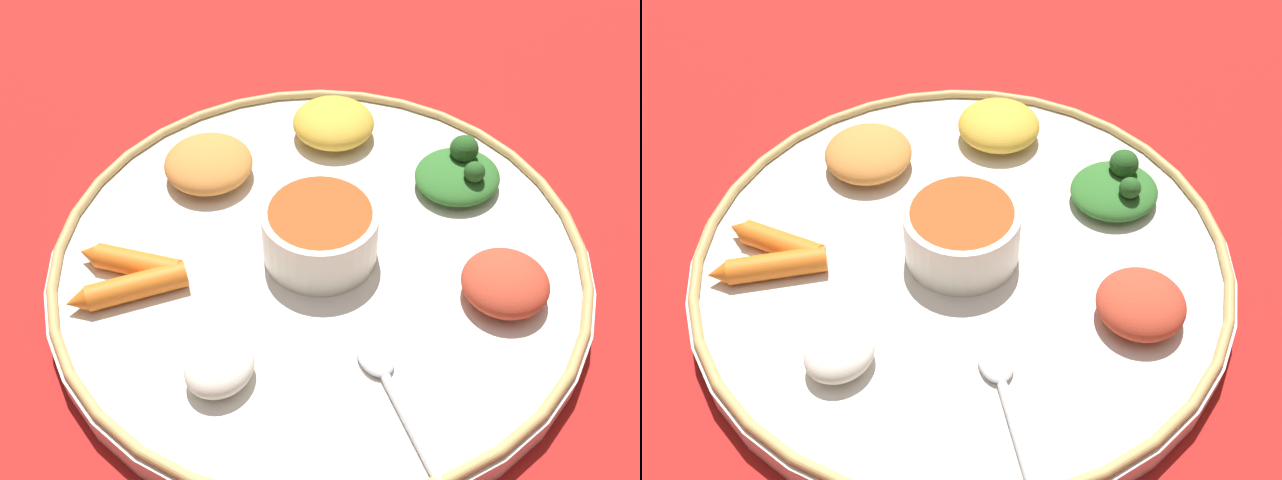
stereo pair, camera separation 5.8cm
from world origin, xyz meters
TOP-DOWN VIEW (x-y plane):
  - ground_plane at (0.00, 0.00)m, footprint 2.40×2.40m
  - platter at (0.00, 0.00)m, footprint 0.42×0.42m
  - platter_rim at (0.00, 0.00)m, footprint 0.41×0.41m
  - center_bowl at (0.00, 0.00)m, footprint 0.09×0.09m
  - spoon at (-0.02, 0.14)m, footprint 0.04×0.17m
  - greens_pile at (-0.13, -0.05)m, footprint 0.10×0.09m
  - carrot_near_spoon at (0.14, -0.01)m, footprint 0.08×0.05m
  - carrot_outer at (0.15, 0.02)m, footprint 0.09×0.03m
  - mound_rice_white at (0.09, 0.10)m, footprint 0.07×0.07m
  - mound_berbere_red at (-0.12, 0.07)m, footprint 0.09×0.09m
  - mound_squash at (0.08, -0.11)m, footprint 0.08×0.09m
  - mound_lentil_yellow at (-0.04, -0.14)m, footprint 0.09×0.09m

SIDE VIEW (x-z plane):
  - ground_plane at x=0.00m, z-range 0.00..0.00m
  - platter at x=0.00m, z-range 0.00..0.02m
  - platter_rim at x=0.00m, z-range 0.02..0.03m
  - spoon at x=-0.02m, z-range 0.02..0.03m
  - carrot_near_spoon at x=0.14m, z-range 0.02..0.04m
  - carrot_outer at x=0.15m, z-range 0.02..0.04m
  - mound_rice_white at x=0.09m, z-range 0.02..0.05m
  - greens_pile at x=-0.13m, z-range 0.02..0.06m
  - mound_squash at x=0.08m, z-range 0.02..0.05m
  - mound_lentil_yellow at x=-0.04m, z-range 0.02..0.05m
  - mound_berbere_red at x=-0.12m, z-range 0.02..0.05m
  - center_bowl at x=0.00m, z-range 0.02..0.07m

